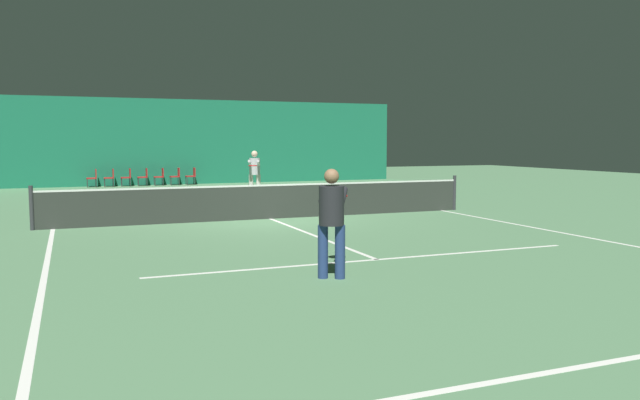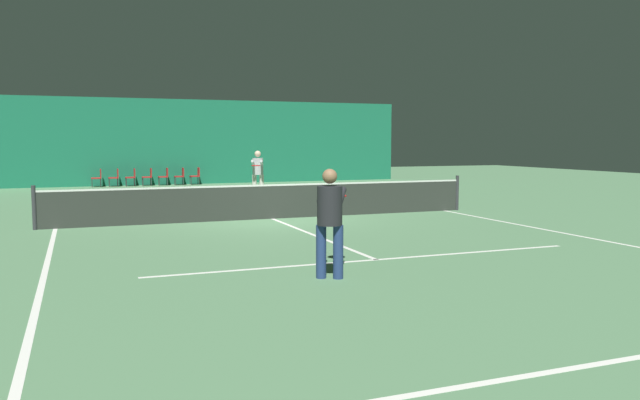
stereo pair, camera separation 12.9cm
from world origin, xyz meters
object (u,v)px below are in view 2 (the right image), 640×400
Objects in this scene: player_far at (258,170)px; courtside_chair_2 at (132,176)px; courtside_chair_5 at (181,175)px; courtside_chair_3 at (148,176)px; courtside_chair_4 at (165,175)px; courtside_chair_6 at (196,175)px; tennis_net at (272,200)px; courtside_chair_0 at (98,177)px; player_near at (330,215)px; courtside_chair_1 at (115,176)px.

player_far is 2.11× the size of courtside_chair_2.
courtside_chair_5 is at bearing 90.00° from courtside_chair_2.
courtside_chair_2 is at bearing -90.00° from courtside_chair_3.
courtside_chair_6 is at bearing 90.00° from courtside_chair_4.
courtside_chair_6 is at bearing 90.00° from courtside_chair_2.
courtside_chair_3 is at bearing -90.00° from courtside_chair_4.
tennis_net is 14.29× the size of courtside_chair_0.
courtside_chair_3 is at bearing -90.00° from courtside_chair_6.
player_near is at bearing 1.21° from courtside_chair_3.
courtside_chair_0 and courtside_chair_2 have the same top height.
player_near reaches higher than courtside_chair_4.
courtside_chair_0 is at bearing -90.00° from courtside_chair_5.
courtside_chair_0 is (-5.47, 7.99, -0.54)m from player_far.
player_far reaches higher than courtside_chair_5.
player_far is 8.37m from courtside_chair_4.
player_near is at bearing -0.78° from courtside_chair_4.
courtside_chair_5 is (2.28, 0.00, 0.00)m from courtside_chair_2.
courtside_chair_3 is (-0.46, 21.89, -0.51)m from player_near.
player_near reaches higher than tennis_net.
courtside_chair_5 is at bearing 26.39° from player_near.
courtside_chair_4 is at bearing -90.00° from courtside_chair_5.
player_far reaches higher than courtside_chair_6.
courtside_chair_1 is (-1.98, 21.89, -0.51)m from player_near.
courtside_chair_3 is 1.00× the size of courtside_chair_4.
courtside_chair_5 is (0.76, 0.00, 0.00)m from courtside_chair_4.
player_far is (1.39, 6.44, 0.52)m from tennis_net.
courtside_chair_2 and courtside_chair_5 have the same top height.
player_near is 14.17m from player_far.
player_near reaches higher than courtside_chair_2.
courtside_chair_5 is at bearing 90.00° from courtside_chair_4.
courtside_chair_0 is 3.80m from courtside_chair_5.
courtside_chair_6 is at bearing 90.00° from courtside_chair_1.
courtside_chair_0 and courtside_chair_3 have the same top height.
player_near reaches higher than courtside_chair_1.
courtside_chair_2 is 0.76m from courtside_chair_3.
tennis_net reaches higher than courtside_chair_6.
courtside_chair_4 is (2.28, 0.00, 0.00)m from courtside_chair_1.
courtside_chair_4 is at bearing 90.00° from courtside_chair_0.
courtside_chair_3 is 1.00× the size of courtside_chair_6.
courtside_chair_0 and courtside_chair_4 have the same top height.
player_far is 8.62m from courtside_chair_3.
courtside_chair_1 is (0.76, 0.00, 0.00)m from courtside_chair_0.
courtside_chair_2 is (1.52, 0.00, 0.00)m from courtside_chair_0.
courtside_chair_2 is 1.00× the size of courtside_chair_5.
tennis_net is 14.99m from courtside_chair_0.
courtside_chair_1 is at bearing -90.00° from courtside_chair_5.
courtside_chair_6 is (1.82, 21.89, -0.51)m from player_near.
courtside_chair_1 is (-3.32, 14.42, -0.03)m from tennis_net.
player_far is at bearing 16.93° from courtside_chair_4.
courtside_chair_2 is at bearing 100.06° from tennis_net.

